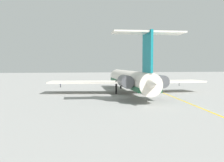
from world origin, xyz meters
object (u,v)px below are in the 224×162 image
object	(u,v)px
ground_crew_near_tail	(179,82)
ground_crew_portside	(60,84)
main_jetliner	(130,79)
ground_crew_near_nose	(152,82)

from	to	relation	value
ground_crew_near_tail	ground_crew_portside	distance (m)	36.83
main_jetliner	ground_crew_portside	distance (m)	25.32
main_jetliner	ground_crew_near_tail	world-z (taller)	main_jetliner
ground_crew_near_nose	ground_crew_near_tail	size ratio (longest dim) A/B	0.95
ground_crew_near_tail	ground_crew_portside	size ratio (longest dim) A/B	1.04
ground_crew_near_nose	ground_crew_portside	size ratio (longest dim) A/B	0.99
ground_crew_near_tail	ground_crew_portside	xyz separation A→B (m)	(1.51, 36.79, -0.05)
ground_crew_near_nose	ground_crew_portside	distance (m)	29.24
main_jetliner	ground_crew_near_tail	bearing A→B (deg)	-45.72
main_jetliner	ground_crew_near_nose	world-z (taller)	main_jetliner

